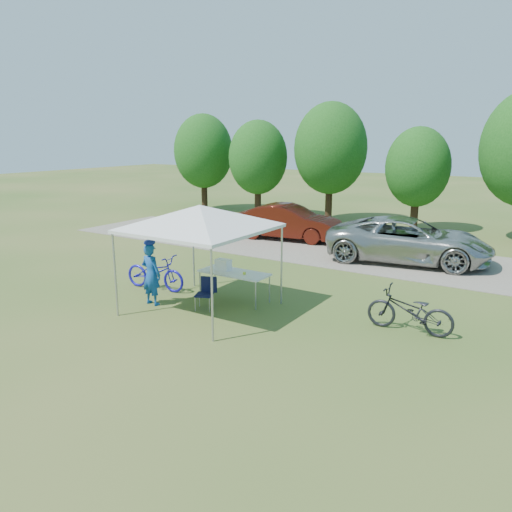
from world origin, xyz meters
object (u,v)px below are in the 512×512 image
(folding_table, at_px, (234,274))
(sedan, at_px, (289,222))
(folding_chair, at_px, (206,290))
(bike_blue, at_px, (155,272))
(cooler, at_px, (223,265))
(bike_dark, at_px, (410,311))
(minivan, at_px, (408,240))
(cyclist, at_px, (151,274))

(folding_table, relative_size, sedan, 0.42)
(folding_chair, bearing_deg, bike_blue, 145.15)
(cooler, bearing_deg, bike_dark, 3.13)
(folding_chair, xyz_separation_m, minivan, (2.98, 7.74, 0.31))
(cooler, relative_size, cyclist, 0.25)
(folding_table, xyz_separation_m, bike_dark, (4.69, 0.28, -0.24))
(folding_table, relative_size, folding_chair, 2.32)
(folding_table, height_order, sedan, sedan)
(bike_dark, bearing_deg, minivan, -165.86)
(folding_chair, relative_size, cyclist, 0.50)
(folding_table, height_order, bike_blue, bike_blue)
(cooler, relative_size, sedan, 0.09)
(cooler, xyz_separation_m, bike_dark, (5.05, 0.28, -0.44))
(folding_table, xyz_separation_m, cyclist, (-1.65, -1.47, 0.07))
(sedan, bearing_deg, folding_table, -169.10)
(folding_chair, relative_size, cooler, 2.00)
(folding_table, distance_m, bike_dark, 4.70)
(folding_table, xyz_separation_m, minivan, (2.76, 6.80, 0.05))
(bike_blue, relative_size, bike_dark, 1.01)
(cyclist, xyz_separation_m, minivan, (4.41, 8.26, -0.02))
(cooler, height_order, minivan, minivan)
(sedan, bearing_deg, cyclist, 178.56)
(folding_table, xyz_separation_m, folding_chair, (-0.22, -0.94, -0.26))
(cyclist, bearing_deg, bike_dark, -163.00)
(folding_table, height_order, cyclist, cyclist)
(folding_chair, xyz_separation_m, cooler, (-0.14, 0.94, 0.46))
(bike_blue, bearing_deg, bike_dark, -90.67)
(bike_blue, height_order, bike_dark, bike_blue)
(bike_dark, bearing_deg, cyclist, -76.96)
(folding_table, relative_size, cooler, 4.65)
(cyclist, xyz_separation_m, bike_dark, (6.34, 1.74, -0.31))
(minivan, distance_m, sedan, 5.64)
(cyclist, bearing_deg, cooler, -129.63)
(folding_chair, height_order, bike_blue, bike_blue)
(minivan, bearing_deg, cyclist, 142.75)
(folding_table, distance_m, folding_chair, 1.00)
(bike_dark, bearing_deg, folding_table, -88.96)
(folding_table, relative_size, cyclist, 1.17)
(folding_chair, distance_m, bike_blue, 2.35)
(cyclist, bearing_deg, folding_table, -136.70)
(bike_blue, distance_m, minivan, 8.96)
(folding_table, distance_m, sedan, 8.45)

